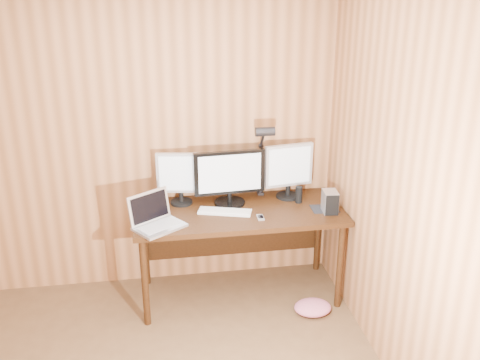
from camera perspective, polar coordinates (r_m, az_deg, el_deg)
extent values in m
plane|color=#B06D3F|center=(4.27, -13.37, 4.17)|extent=(4.00, 0.00, 4.00)
plane|color=#B06D3F|center=(2.79, 22.50, -6.14)|extent=(0.00, 4.00, 4.00)
cube|color=black|center=(4.13, -0.11, -3.51)|extent=(1.60, 0.70, 0.04)
cube|color=black|center=(4.54, -0.74, -5.01)|extent=(1.48, 0.02, 0.51)
cylinder|color=black|center=(4.02, -10.11, -10.73)|extent=(0.05, 0.05, 0.71)
cylinder|color=black|center=(4.52, -10.07, -6.89)|extent=(0.05, 0.05, 0.71)
cylinder|color=black|center=(4.23, 10.61, -9.03)|extent=(0.05, 0.05, 0.71)
cylinder|color=black|center=(4.71, 8.30, -5.59)|extent=(0.05, 0.05, 0.71)
cylinder|color=black|center=(4.24, -1.11, -2.41)|extent=(0.24, 0.24, 0.02)
cylinder|color=black|center=(4.22, -1.12, -1.84)|extent=(0.04, 0.04, 0.07)
cube|color=black|center=(4.15, -1.14, 0.81)|extent=(0.56, 0.07, 0.35)
cube|color=silver|center=(4.13, -1.08, 0.71)|extent=(0.49, 0.04, 0.30)
cylinder|color=black|center=(4.27, -6.26, -2.37)|extent=(0.17, 0.17, 0.02)
cylinder|color=black|center=(4.25, -6.29, -1.76)|extent=(0.03, 0.03, 0.08)
cube|color=silver|center=(4.18, -6.39, 0.76)|extent=(0.37, 0.09, 0.32)
cube|color=silver|center=(4.16, -6.42, 0.66)|extent=(0.32, 0.06, 0.28)
cylinder|color=black|center=(4.38, 5.11, -1.71)|extent=(0.19, 0.19, 0.02)
cylinder|color=black|center=(4.36, 5.13, -1.08)|extent=(0.04, 0.04, 0.08)
cube|color=silver|center=(4.29, 5.22, 1.58)|extent=(0.40, 0.10, 0.35)
cube|color=silver|center=(4.27, 5.33, 1.49)|extent=(0.35, 0.06, 0.30)
cube|color=silver|center=(3.88, -8.57, -4.98)|extent=(0.41, 0.39, 0.02)
cube|color=silver|center=(3.92, -9.68, -2.82)|extent=(0.31, 0.24, 0.22)
cube|color=black|center=(3.92, -9.68, -2.82)|extent=(0.26, 0.20, 0.19)
cube|color=#B2B2B7|center=(3.88, -8.58, -4.85)|extent=(0.32, 0.28, 0.00)
cube|color=white|center=(4.08, -1.63, -3.40)|extent=(0.42, 0.24, 0.02)
cube|color=white|center=(4.08, -1.63, -3.26)|extent=(0.39, 0.20, 0.00)
cube|color=black|center=(4.20, 9.01, -3.04)|extent=(0.21, 0.17, 0.00)
ellipsoid|color=black|center=(4.19, 9.03, -2.79)|extent=(0.08, 0.11, 0.04)
cube|color=silver|center=(4.13, 9.57, -2.29)|extent=(0.12, 0.16, 0.17)
cube|color=black|center=(4.06, 9.81, -2.71)|extent=(0.10, 0.01, 0.16)
cube|color=silver|center=(4.00, 2.19, -4.01)|extent=(0.05, 0.10, 0.01)
cube|color=black|center=(4.00, 2.19, -3.92)|extent=(0.04, 0.06, 0.00)
cylinder|color=black|center=(4.27, 6.29, -1.57)|extent=(0.06, 0.06, 0.13)
cube|color=black|center=(4.43, 2.17, -1.63)|extent=(0.05, 0.06, 0.06)
cylinder|color=black|center=(4.35, 2.21, 1.03)|extent=(0.03, 0.03, 0.42)
sphere|color=black|center=(4.29, 2.25, 3.67)|extent=(0.04, 0.04, 0.04)
cylinder|color=black|center=(4.20, 2.43, 4.45)|extent=(0.02, 0.15, 0.17)
cylinder|color=black|center=(4.10, 2.69, 5.18)|extent=(0.15, 0.07, 0.07)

